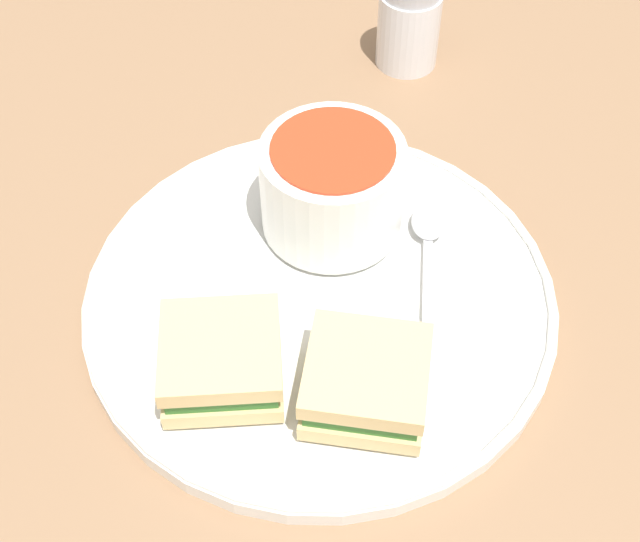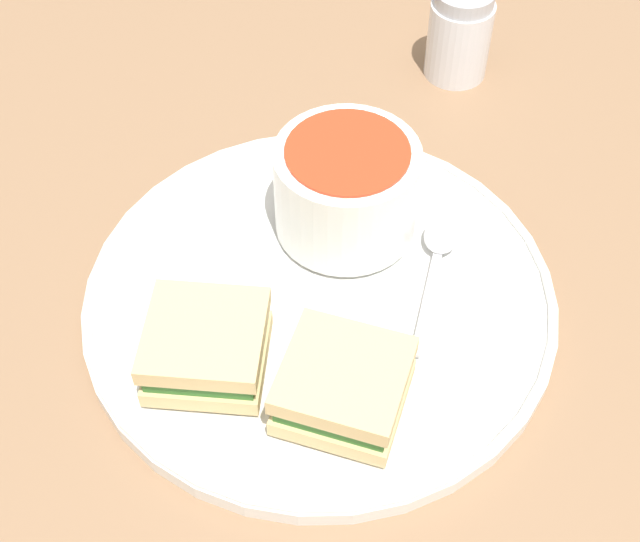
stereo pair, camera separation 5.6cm
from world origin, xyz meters
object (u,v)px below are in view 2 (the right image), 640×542
object	(u,v)px
soup_bowl	(346,188)
sandwich_half_near	(206,346)
salt_shaker	(459,34)
sandwich_half_far	(344,386)
spoon	(439,245)

from	to	relation	value
soup_bowl	sandwich_half_near	distance (m)	0.14
soup_bowl	sandwich_half_near	bearing A→B (deg)	170.54
salt_shaker	sandwich_half_far	bearing A→B (deg)	-169.71
soup_bowl	salt_shaker	size ratio (longest dim) A/B	1.25
sandwich_half_near	sandwich_half_far	size ratio (longest dim) A/B	1.13
sandwich_half_far	sandwich_half_near	bearing A→B (deg)	98.20
sandwich_half_far	salt_shaker	distance (m)	0.35
spoon	soup_bowl	bearing A→B (deg)	83.65
spoon	salt_shaker	distance (m)	0.21
sandwich_half_near	spoon	bearing A→B (deg)	-31.19
spoon	sandwich_half_near	bearing A→B (deg)	135.93
sandwich_half_far	salt_shaker	size ratio (longest dim) A/B	1.04
sandwich_half_far	soup_bowl	bearing A→B (deg)	25.40
sandwich_half_far	salt_shaker	bearing A→B (deg)	10.29
soup_bowl	sandwich_half_far	size ratio (longest dim) A/B	1.20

